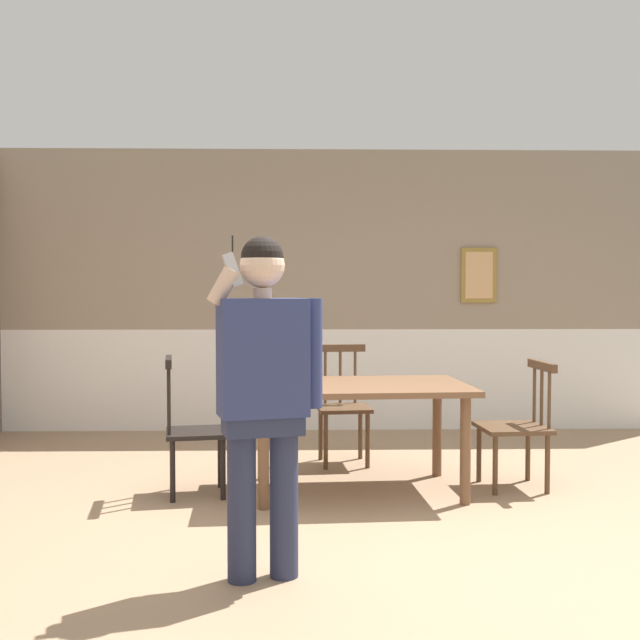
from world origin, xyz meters
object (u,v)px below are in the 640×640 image
dining_table (358,397)px  chair_near_window (191,429)px  chair_at_table_head (343,405)px  chair_by_doorway (518,425)px  person_figure (264,383)px

dining_table → chair_near_window: 1.17m
chair_near_window → chair_at_table_head: chair_at_table_head is taller
chair_by_doorway → person_figure: person_figure is taller
person_figure → chair_near_window: bearing=-84.0°
chair_at_table_head → person_figure: size_ratio=0.57×
person_figure → chair_at_table_head: bearing=-116.2°
person_figure → chair_by_doorway: bearing=-150.0°
dining_table → chair_near_window: (-1.14, -0.07, -0.21)m
chair_near_window → chair_by_doorway: size_ratio=1.06×
dining_table → person_figure: person_figure is taller
chair_by_doorway → chair_at_table_head: chair_at_table_head is taller
chair_at_table_head → dining_table: bearing=88.1°
dining_table → person_figure: size_ratio=0.94×
dining_table → chair_by_doorway: (1.15, 0.07, -0.21)m
chair_by_doorway → person_figure: (-1.72, -1.68, 0.51)m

